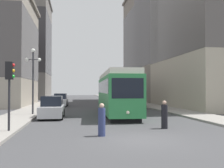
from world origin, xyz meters
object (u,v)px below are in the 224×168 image
parked_car_left_near (61,100)px  parked_car_left_mid (52,108)px  pedestrian_crossing_far (164,116)px  streetcar (116,92)px  lamp_post_left_near (33,71)px  pedestrian_crossing_near (102,121)px  transit_bus (126,92)px  traffic_light_near_left (10,78)px

parked_car_left_near → parked_car_left_mid: 14.87m
parked_car_left_mid → pedestrian_crossing_far: (7.14, -6.67, -0.06)m
streetcar → pedestrian_crossing_far: (1.46, -8.67, -1.32)m
lamp_post_left_near → pedestrian_crossing_near: bearing=-65.4°
parked_car_left_near → transit_bus: bearing=8.8°
transit_bus → traffic_light_near_left: 25.60m
parked_car_left_near → lamp_post_left_near: 12.96m
pedestrian_crossing_far → lamp_post_left_near: 13.25m
transit_bus → lamp_post_left_near: 17.83m
pedestrian_crossing_near → lamp_post_left_near: 12.51m
transit_bus → lamp_post_left_near: bearing=-130.6°
pedestrian_crossing_near → streetcar: bearing=-118.1°
transit_bus → pedestrian_crossing_near: (-6.48, -24.45, -1.18)m
streetcar → pedestrian_crossing_far: size_ratio=7.80×
parked_car_left_near → parked_car_left_mid: (-0.00, -14.87, -0.00)m
parked_car_left_near → traffic_light_near_left: traffic_light_near_left is taller
pedestrian_crossing_near → pedestrian_crossing_far: bearing=-169.5°
transit_bus → parked_car_left_near: transit_bus is taller
streetcar → parked_car_left_mid: (-5.69, -2.00, -1.26)m
parked_car_left_near → pedestrian_crossing_far: parked_car_left_near is taller
transit_bus → parked_car_left_near: size_ratio=2.56×
pedestrian_crossing_near → pedestrian_crossing_far: 4.43m
pedestrian_crossing_far → streetcar: bearing=-111.5°
parked_car_left_near → traffic_light_near_left: size_ratio=1.19×
traffic_light_near_left → transit_bus: bearing=63.8°
streetcar → transit_bus: size_ratio=1.17×
traffic_light_near_left → lamp_post_left_near: (-0.22, 9.49, 1.03)m
parked_car_left_mid → pedestrian_crossing_near: (3.12, -8.53, -0.07)m
streetcar → parked_car_left_mid: bearing=-157.9°
lamp_post_left_near → parked_car_left_near: bearing=81.3°
streetcar → lamp_post_left_near: lamp_post_left_near is taller
parked_car_left_near → lamp_post_left_near: lamp_post_left_near is taller
traffic_light_near_left → pedestrian_crossing_far: bearing=2.4°
parked_car_left_near → traffic_light_near_left: 22.08m
transit_bus → parked_car_left_near: (-9.60, -1.05, -1.10)m
streetcar → transit_bus: (3.91, 13.92, -0.15)m
parked_car_left_near → pedestrian_crossing_near: size_ratio=2.66×
streetcar → traffic_light_near_left: size_ratio=3.56×
parked_car_left_near → pedestrian_crossing_near: parked_car_left_near is taller
pedestrian_crossing_near → parked_car_left_mid: bearing=-84.3°
parked_car_left_near → lamp_post_left_near: size_ratio=0.74×
streetcar → traffic_light_near_left: 11.69m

